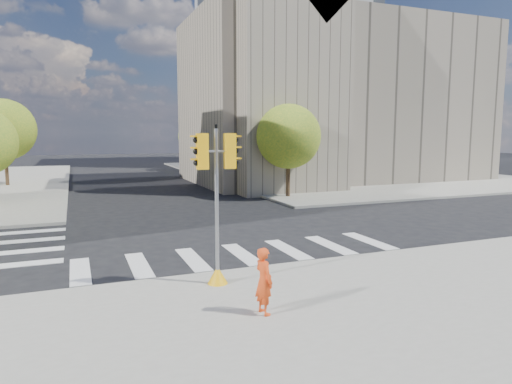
# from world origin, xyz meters

# --- Properties ---
(ground) EXTENTS (160.00, 160.00, 0.00)m
(ground) POSITION_xyz_m (0.00, 0.00, 0.00)
(ground) COLOR black
(ground) RESTS_ON ground
(sidewalk_near) EXTENTS (30.00, 14.00, 0.15)m
(sidewalk_near) POSITION_xyz_m (0.00, -11.00, 0.07)
(sidewalk_near) COLOR gray
(sidewalk_near) RESTS_ON ground
(sidewalk_far_right) EXTENTS (28.00, 40.00, 0.15)m
(sidewalk_far_right) POSITION_xyz_m (20.00, 26.00, 0.07)
(sidewalk_far_right) COLOR gray
(sidewalk_far_right) RESTS_ON ground
(civic_building) EXTENTS (26.00, 16.00, 19.39)m
(civic_building) POSITION_xyz_m (15.59, 19.12, 7.26)
(civic_building) COLOR gray
(civic_building) RESTS_ON ground
(office_tower) EXTENTS (20.00, 18.00, 30.00)m
(office_tower) POSITION_xyz_m (22.00, 42.00, 15.00)
(office_tower) COLOR #9EA0A3
(office_tower) RESTS_ON ground
(tree_lw_far) EXTENTS (4.80, 4.80, 6.95)m
(tree_lw_far) POSITION_xyz_m (-10.50, 24.00, 4.54)
(tree_lw_far) COLOR #382616
(tree_lw_far) RESTS_ON ground
(tree_re_near) EXTENTS (4.20, 4.20, 6.16)m
(tree_re_near) POSITION_xyz_m (7.50, 10.00, 4.05)
(tree_re_near) COLOR #382616
(tree_re_near) RESTS_ON ground
(tree_re_mid) EXTENTS (4.60, 4.60, 6.66)m
(tree_re_mid) POSITION_xyz_m (7.50, 22.00, 4.35)
(tree_re_mid) COLOR #382616
(tree_re_mid) RESTS_ON ground
(tree_re_far) EXTENTS (4.00, 4.00, 5.88)m
(tree_re_far) POSITION_xyz_m (7.50, 34.00, 3.87)
(tree_re_far) COLOR #382616
(tree_re_far) RESTS_ON ground
(lamp_near) EXTENTS (0.35, 0.18, 8.11)m
(lamp_near) POSITION_xyz_m (8.00, 14.00, 4.58)
(lamp_near) COLOR black
(lamp_near) RESTS_ON sidewalk_far_right
(lamp_far) EXTENTS (0.35, 0.18, 8.11)m
(lamp_far) POSITION_xyz_m (8.00, 28.00, 4.58)
(lamp_far) COLOR black
(lamp_far) RESTS_ON sidewalk_far_right
(traffic_signal) EXTENTS (1.07, 0.56, 4.37)m
(traffic_signal) POSITION_xyz_m (-1.97, -5.13, 1.99)
(traffic_signal) COLOR #F0AA0C
(traffic_signal) RESTS_ON sidewalk_near
(photographer) EXTENTS (0.46, 0.62, 1.56)m
(photographer) POSITION_xyz_m (-1.60, -7.56, 0.93)
(photographer) COLOR #DF4215
(photographer) RESTS_ON sidewalk_near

